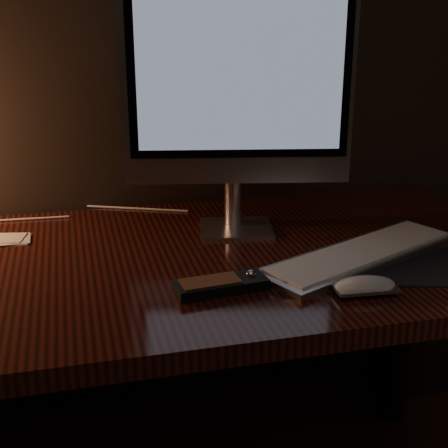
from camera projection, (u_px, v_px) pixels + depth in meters
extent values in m
cube|color=#40150E|center=(169.00, 267.00, 1.29)|extent=(1.60, 0.75, 0.04)
cube|color=black|center=(400.00, 317.00, 1.88)|extent=(0.06, 0.06, 0.71)
cube|color=black|center=(151.00, 312.00, 1.70)|extent=(1.48, 0.02, 0.51)
cube|color=silver|center=(236.00, 228.00, 1.45)|extent=(0.19, 0.18, 0.01)
cylinder|color=silver|center=(233.00, 201.00, 1.45)|extent=(0.05, 0.05, 0.11)
cube|color=silver|center=(238.00, 89.00, 1.34)|extent=(0.50, 0.13, 0.41)
cube|color=black|center=(240.00, 77.00, 1.31)|extent=(0.47, 0.10, 0.35)
cube|color=#8C9FC0|center=(240.00, 77.00, 1.31)|extent=(0.43, 0.09, 0.31)
cube|color=silver|center=(362.00, 254.00, 1.28)|extent=(0.51, 0.33, 0.02)
cube|color=black|center=(412.00, 266.00, 1.24)|extent=(0.29, 0.26, 0.00)
ellipsoid|color=white|center=(365.00, 288.00, 1.12)|extent=(0.12, 0.07, 0.02)
cube|color=black|center=(221.00, 285.00, 1.13)|extent=(0.17, 0.08, 0.02)
cube|color=brown|center=(221.00, 280.00, 1.13)|extent=(0.11, 0.06, 0.00)
sphere|color=silver|center=(221.00, 279.00, 1.13)|extent=(0.02, 0.02, 0.02)
cube|color=white|center=(4.00, 240.00, 1.38)|extent=(0.12, 0.09, 0.01)
cylinder|color=white|center=(69.00, 216.00, 1.54)|extent=(0.59, 0.17, 0.01)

